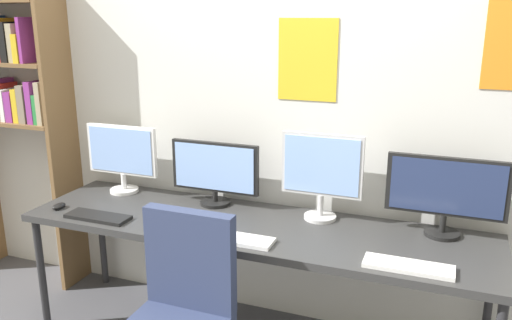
# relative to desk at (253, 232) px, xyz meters

# --- Properties ---
(wall_back) EXTENTS (4.98, 0.11, 2.60)m
(wall_back) POSITION_rel_desk_xyz_m (0.00, 0.42, 0.61)
(wall_back) COLOR silver
(wall_back) RESTS_ON ground_plane
(desk) EXTENTS (2.58, 0.68, 0.74)m
(desk) POSITION_rel_desk_xyz_m (0.00, 0.00, 0.00)
(desk) COLOR #333333
(desk) RESTS_ON ground_plane
(bookshelf) EXTENTS (0.83, 0.28, 2.23)m
(bookshelf) POSITION_rel_desk_xyz_m (-1.86, 0.23, 0.78)
(bookshelf) COLOR brown
(bookshelf) RESTS_ON ground_plane
(monitor_far_left) EXTENTS (0.49, 0.18, 0.43)m
(monitor_far_left) POSITION_rel_desk_xyz_m (-0.97, 0.21, 0.29)
(monitor_far_left) COLOR silver
(monitor_far_left) RESTS_ON desk
(monitor_center_left) EXTENTS (0.55, 0.18, 0.38)m
(monitor_center_left) POSITION_rel_desk_xyz_m (-0.32, 0.21, 0.25)
(monitor_center_left) COLOR black
(monitor_center_left) RESTS_ON desk
(monitor_center_right) EXTENTS (0.45, 0.18, 0.49)m
(monitor_center_right) POSITION_rel_desk_xyz_m (0.32, 0.21, 0.32)
(monitor_center_right) COLOR silver
(monitor_center_right) RESTS_ON desk
(monitor_far_right) EXTENTS (0.60, 0.18, 0.42)m
(monitor_far_right) POSITION_rel_desk_xyz_m (0.97, 0.21, 0.28)
(monitor_far_right) COLOR black
(monitor_far_right) RESTS_ON desk
(keyboard_left) EXTENTS (0.37, 0.13, 0.02)m
(keyboard_left) POSITION_rel_desk_xyz_m (-0.84, -0.23, 0.06)
(keyboard_left) COLOR black
(keyboard_left) RESTS_ON desk
(keyboard_center) EXTENTS (0.38, 0.13, 0.02)m
(keyboard_center) POSITION_rel_desk_xyz_m (0.00, -0.23, 0.06)
(keyboard_center) COLOR silver
(keyboard_center) RESTS_ON desk
(keyboard_right) EXTENTS (0.40, 0.13, 0.02)m
(keyboard_right) POSITION_rel_desk_xyz_m (0.84, -0.23, 0.06)
(keyboard_right) COLOR silver
(keyboard_right) RESTS_ON desk
(computer_mouse) EXTENTS (0.06, 0.10, 0.03)m
(computer_mouse) POSITION_rel_desk_xyz_m (-1.15, -0.18, 0.06)
(computer_mouse) COLOR black
(computer_mouse) RESTS_ON desk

